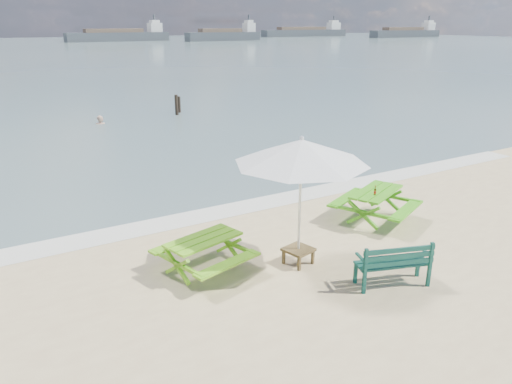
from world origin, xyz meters
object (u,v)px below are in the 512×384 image
picnic_table_left (204,256)px  patio_umbrella (301,152)px  picnic_table_right (375,206)px  swimmer (101,133)px  side_table (298,256)px  beer_bottle (375,192)px  park_bench (392,272)px

picnic_table_left → patio_umbrella: (1.77, -0.68, 2.00)m
picnic_table_right → swimmer: (-2.60, 15.96, -0.84)m
side_table → swimmer: swimmer is taller
patio_umbrella → beer_bottle: (2.70, 0.71, -1.49)m
side_table → beer_bottle: (2.70, 0.71, 0.68)m
picnic_table_right → beer_bottle: beer_bottle is taller
picnic_table_right → park_bench: (-1.95, -2.50, -0.12)m
side_table → swimmer: size_ratio=0.36×
park_bench → swimmer: bearing=92.0°
picnic_table_left → swimmer: bearing=82.5°
picnic_table_left → patio_umbrella: patio_umbrella is taller
picnic_table_left → side_table: picnic_table_left is taller
picnic_table_left → side_table: bearing=-20.9°
picnic_table_left → picnic_table_right: 4.73m
beer_bottle → swimmer: bearing=98.3°
beer_bottle → picnic_table_left: bearing=-179.6°
beer_bottle → patio_umbrella: bearing=-165.3°
picnic_table_right → picnic_table_left: bearing=-177.1°
park_bench → swimmer: park_bench is taller
picnic_table_right → beer_bottle: bearing=-140.9°
picnic_table_right → swimmer: bearing=99.3°
swimmer → beer_bottle: bearing=-81.7°
picnic_table_left → swimmer: picnic_table_left is taller
picnic_table_left → swimmer: size_ratio=1.14×
picnic_table_right → park_bench: park_bench is taller
picnic_table_left → side_table: 1.91m
picnic_table_left → beer_bottle: (4.48, 0.03, 0.52)m
picnic_table_right → side_table: size_ratio=3.71×
picnic_table_right → park_bench: bearing=-128.0°
park_bench → beer_bottle: (1.70, 2.29, 0.60)m
side_table → picnic_table_left: bearing=159.1°
picnic_table_right → patio_umbrella: size_ratio=0.74×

